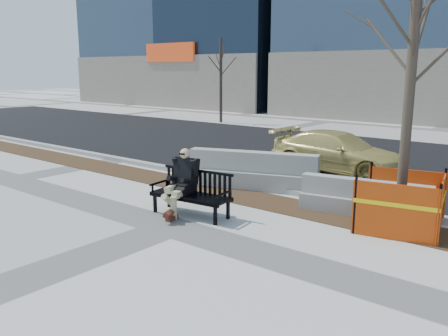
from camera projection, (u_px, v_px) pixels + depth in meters
The scene contains 11 objects.
ground at pixel (171, 227), 8.98m from camera, with size 120.00×120.00×0.00m, color beige.
mulch_strip at pixel (250, 198), 10.96m from camera, with size 40.00×1.20×0.02m, color #47301C.
asphalt_street at pixel (358, 159), 15.68m from camera, with size 60.00×10.40×0.01m, color black.
curb at pixel (272, 188), 11.67m from camera, with size 60.00×0.25×0.12m, color #9E9B93.
bench at pixel (191, 215), 9.68m from camera, with size 1.76×0.63×0.94m, color black, non-canonical shape.
seated_man at pixel (183, 213), 9.84m from camera, with size 0.59×0.99×1.38m, color black, non-canonical shape.
tree_fence at pixel (398, 228), 8.89m from camera, with size 2.22×2.22×5.55m, color #EE540F, non-canonical shape.
sedan at pixel (337, 172), 13.80m from camera, with size 1.65×4.07×1.18m, color #CDBB62.
jersey_barrier_left at pixel (252, 188), 11.92m from camera, with size 3.31×0.66×0.95m, color #9B9991, non-canonical shape.
jersey_barrier_right at pixel (363, 215), 9.71m from camera, with size 2.64×0.53×0.76m, color #9D9A93, non-canonical shape.
far_tree_left at pixel (221, 122), 26.58m from camera, with size 1.86×1.86×5.03m, color #403329, non-canonical shape.
Camera 1 is at (6.17, -6.01, 2.97)m, focal length 37.47 mm.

